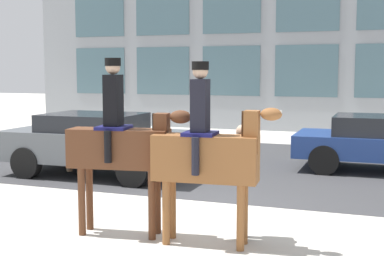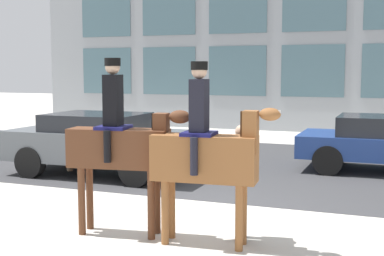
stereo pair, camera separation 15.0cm
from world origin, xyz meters
The scene contains 7 objects.
ground_plane centered at (0.00, 0.00, 0.00)m, with size 80.00×80.00×0.00m, color beige.
road_surface centered at (0.00, 4.75, 0.00)m, with size 24.91×8.50×0.01m.
mounted_horse_lead centered at (-0.63, -1.87, 1.39)m, with size 1.96×0.67×2.68m.
mounted_horse_companion centered at (0.74, -1.88, 1.34)m, with size 1.91×0.65×2.62m.
pedestrian_bystander centered at (1.13, -1.46, 1.01)m, with size 0.81×0.58×1.71m.
street_car_near_lane centered at (-3.35, 2.07, 0.80)m, with size 4.43×2.03×1.48m.
street_car_far_lane centered at (3.00, 4.89, 0.75)m, with size 4.16×2.04×1.39m.
Camera 1 is at (3.11, -8.98, 2.49)m, focal length 50.00 mm.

